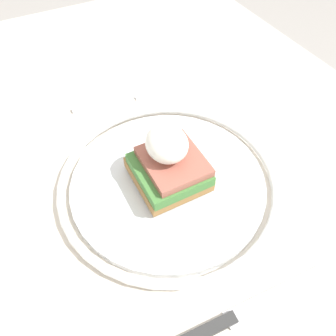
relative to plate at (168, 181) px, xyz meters
name	(u,v)px	position (x,y,z in m)	size (l,w,h in m)	color
ground_plane	(159,334)	(0.01, -0.03, -0.74)	(6.00, 6.00, 0.00)	#9E9993
dining_table	(150,234)	(0.01, -0.03, -0.11)	(1.15, 0.86, 0.73)	beige
plate	(168,181)	(0.00, 0.00, 0.00)	(0.29, 0.29, 0.02)	silver
sandwich	(168,162)	(0.00, 0.00, 0.04)	(0.09, 0.09, 0.08)	#9E703D
fork	(119,100)	(-0.19, 0.01, -0.01)	(0.03, 0.14, 0.00)	silver
knife	(237,316)	(0.18, -0.01, -0.01)	(0.03, 0.19, 0.01)	#2D2D2D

